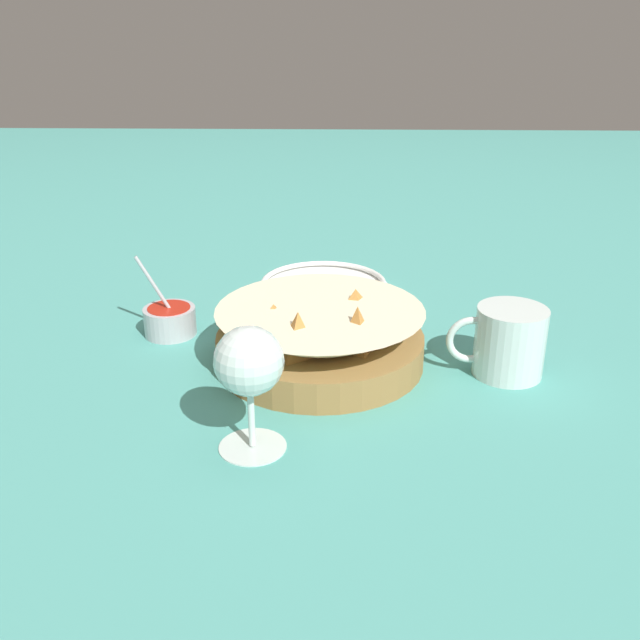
# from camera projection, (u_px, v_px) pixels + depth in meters

# --- Properties ---
(ground_plane) EXTENTS (4.00, 4.00, 0.00)m
(ground_plane) POSITION_uv_depth(u_px,v_px,m) (351.00, 369.00, 0.90)
(ground_plane) COLOR teal
(food_basket) EXTENTS (0.26, 0.26, 0.09)m
(food_basket) POSITION_uv_depth(u_px,v_px,m) (320.00, 339.00, 0.90)
(food_basket) COLOR olive
(food_basket) RESTS_ON ground_plane
(sauce_cup) EXTENTS (0.08, 0.07, 0.11)m
(sauce_cup) POSITION_uv_depth(u_px,v_px,m) (170.00, 319.00, 0.99)
(sauce_cup) COLOR #B7B7BC
(sauce_cup) RESTS_ON ground_plane
(wine_glass) EXTENTS (0.07, 0.07, 0.14)m
(wine_glass) POSITION_uv_depth(u_px,v_px,m) (249.00, 366.00, 0.70)
(wine_glass) COLOR silver
(wine_glass) RESTS_ON ground_plane
(beer_mug) EXTENTS (0.12, 0.09, 0.09)m
(beer_mug) POSITION_uv_depth(u_px,v_px,m) (508.00, 344.00, 0.87)
(beer_mug) COLOR silver
(beer_mug) RESTS_ON ground_plane
(side_plate) EXTENTS (0.21, 0.21, 0.01)m
(side_plate) POSITION_uv_depth(u_px,v_px,m) (324.00, 285.00, 1.15)
(side_plate) COLOR white
(side_plate) RESTS_ON ground_plane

